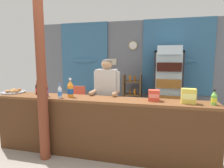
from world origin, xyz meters
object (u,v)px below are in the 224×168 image
timber_post (42,84)px  soda_bottle_grape_soda (46,90)px  pastry_tray (13,92)px  drink_fridge (168,82)px  soda_bottle_lime_soda (214,98)px  stall_counter (98,123)px  snack_box_instant_noodle (189,96)px  shopkeeper (107,91)px  soda_bottle_orange_soda (70,89)px  soda_bottle_cola (37,89)px  plastic_lawn_chair (76,101)px  soda_bottle_water (60,92)px  snack_box_crackers (154,95)px  bottle_shelf_rack (132,96)px

timber_post → soda_bottle_grape_soda: timber_post is taller
soda_bottle_grape_soda → pastry_tray: size_ratio=0.60×
drink_fridge → soda_bottle_lime_soda: (0.53, -1.91, 0.01)m
stall_counter → snack_box_instant_noodle: snack_box_instant_noodle is taller
shopkeeper → soda_bottle_orange_soda: bearing=-137.4°
soda_bottle_cola → soda_bottle_lime_soda: bearing=-1.3°
soda_bottle_grape_soda → soda_bottle_orange_soda: bearing=6.9°
pastry_tray → stall_counter: bearing=-6.2°
timber_post → snack_box_instant_noodle: 2.15m
soda_bottle_orange_soda → snack_box_instant_noodle: (1.82, -0.01, -0.03)m
plastic_lawn_chair → soda_bottle_cola: (-0.03, -1.50, 0.55)m
soda_bottle_water → snack_box_crackers: 1.48m
snack_box_crackers → stall_counter: bearing=-170.7°
soda_bottle_grape_soda → soda_bottle_cola: size_ratio=1.03×
bottle_shelf_rack → soda_bottle_grape_soda: soda_bottle_grape_soda is taller
soda_bottle_water → soda_bottle_cola: 0.55m
shopkeeper → soda_bottle_water: (-0.63, -0.55, 0.06)m
soda_bottle_water → pastry_tray: soda_bottle_water is taller
shopkeeper → snack_box_instant_noodle: shopkeeper is taller
soda_bottle_lime_soda → snack_box_instant_noodle: bearing=179.7°
stall_counter → bottle_shelf_rack: size_ratio=3.08×
pastry_tray → soda_bottle_orange_soda: bearing=-4.4°
drink_fridge → soda_bottle_lime_soda: bearing=-74.6°
stall_counter → soda_bottle_water: soda_bottle_water is taller
timber_post → soda_bottle_cola: (-0.36, 0.38, -0.14)m
soda_bottle_grape_soda → pastry_tray: bearing=169.8°
stall_counter → shopkeeper: (-0.00, 0.54, 0.40)m
drink_fridge → soda_bottle_orange_soda: bearing=-130.4°
shopkeeper → bottle_shelf_rack: bearing=81.1°
stall_counter → pastry_tray: 1.75m
plastic_lawn_chair → snack_box_instant_noodle: bearing=-32.6°
drink_fridge → soda_bottle_lime_soda: size_ratio=8.72×
shopkeeper → snack_box_crackers: shopkeeper is taller
soda_bottle_water → snack_box_crackers: bearing=5.9°
soda_bottle_cola → soda_bottle_orange_soda: bearing=-4.7°
stall_counter → timber_post: bearing=-163.8°
soda_bottle_orange_soda → soda_bottle_water: 0.17m
shopkeeper → soda_bottle_lime_soda: shopkeeper is taller
plastic_lawn_chair → soda_bottle_lime_soda: (2.77, -1.57, 0.54)m
soda_bottle_orange_soda → stall_counter: bearing=-10.4°
soda_bottle_lime_soda → snack_box_crackers: bearing=175.8°
soda_bottle_orange_soda → bottle_shelf_rack: bearing=70.2°
timber_post → soda_bottle_water: (0.17, 0.22, -0.15)m
soda_bottle_cola → snack_box_crackers: soda_bottle_cola is taller
soda_bottle_orange_soda → soda_bottle_water: bearing=-142.9°
stall_counter → soda_bottle_orange_soda: soda_bottle_orange_soda is taller
soda_bottle_lime_soda → timber_post: bearing=-172.7°
bottle_shelf_rack → snack_box_instant_noodle: 2.37m
timber_post → bottle_shelf_rack: timber_post is taller
timber_post → snack_box_instant_noodle: bearing=8.4°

